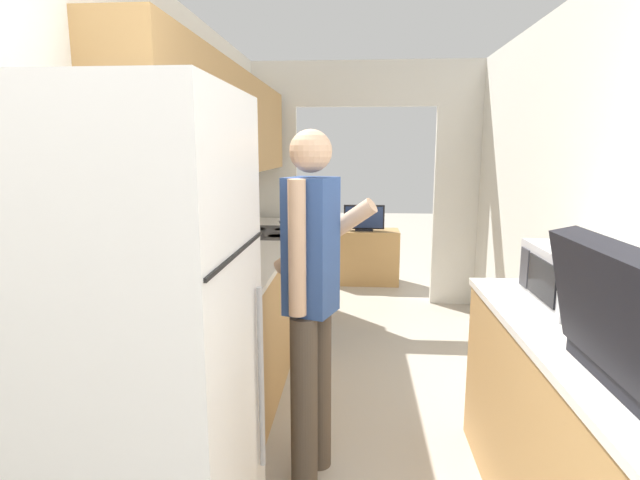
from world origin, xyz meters
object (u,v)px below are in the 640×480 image
object	(u,v)px
refrigerator	(136,366)
person	(311,298)
microwave	(582,278)
television	(364,218)
tv_cabinet	(363,256)
range_oven	(267,283)
knife	(285,221)

from	to	relation	value
refrigerator	person	bearing A→B (deg)	55.47
microwave	television	bearing A→B (deg)	104.27
tv_cabinet	person	bearing A→B (deg)	-94.51
range_oven	knife	size ratio (longest dim) A/B	3.25
range_oven	refrigerator	bearing A→B (deg)	-88.94
refrigerator	television	size ratio (longest dim) A/B	3.72
person	tv_cabinet	size ratio (longest dim) A/B	2.01
refrigerator	microwave	size ratio (longest dim) A/B	3.39
knife	person	bearing A→B (deg)	-44.18
microwave	person	bearing A→B (deg)	179.93
person	tv_cabinet	xyz separation A→B (m)	(0.29, 3.73, -0.60)
refrigerator	television	distance (m)	4.52
range_oven	microwave	size ratio (longest dim) A/B	1.99
range_oven	tv_cabinet	size ratio (longest dim) A/B	1.24
refrigerator	television	xyz separation A→B (m)	(0.81, 4.45, -0.09)
television	tv_cabinet	bearing A→B (deg)	90.00
range_oven	microwave	distance (m)	2.70
television	refrigerator	bearing A→B (deg)	-100.38
refrigerator	range_oven	xyz separation A→B (m)	(-0.05, 2.68, -0.44)
refrigerator	person	world-z (taller)	refrigerator
range_oven	knife	bearing A→B (deg)	83.51
refrigerator	knife	xyz separation A→B (m)	(0.02, 3.32, 0.02)
range_oven	tv_cabinet	bearing A→B (deg)	64.48
television	knife	world-z (taller)	television
person	television	xyz separation A→B (m)	(0.29, 3.69, -0.11)
microwave	tv_cabinet	xyz separation A→B (m)	(-0.94, 3.74, -0.72)
person	television	size ratio (longest dim) A/B	3.52
knife	range_oven	bearing A→B (deg)	-61.64
range_oven	television	size ratio (longest dim) A/B	2.17
refrigerator	range_oven	world-z (taller)	refrigerator
microwave	television	world-z (taller)	microwave
microwave	refrigerator	bearing A→B (deg)	-156.73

